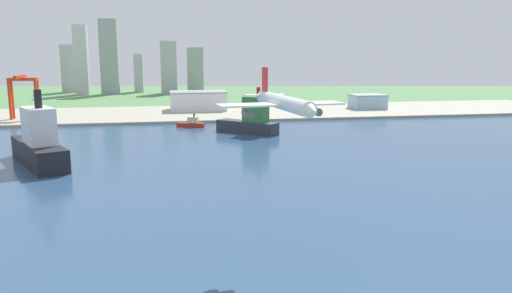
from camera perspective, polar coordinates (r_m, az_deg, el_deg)
The scene contains 11 objects.
ground_plane at distance 337.93m, azimuth -5.37°, elevation -0.05°, with size 2400.00×2400.00×0.00m, color #53844F.
water_bay at distance 279.40m, azimuth -4.21°, elevation -2.22°, with size 840.00×360.00×0.15m, color #2D4C70.
industrial_pier at distance 525.30m, azimuth -7.33°, elevation 3.77°, with size 840.00×140.00×2.50m, color #A2A08E.
airplane_landing at distance 141.21m, azimuth 3.17°, elevation 4.95°, with size 36.97×44.36×13.52m.
container_barge at distance 392.73m, azimuth -0.65°, elevation 3.02°, with size 46.15×45.24×36.60m.
cargo_ship at distance 303.89m, azimuth -23.53°, elevation 0.24°, with size 43.74×70.14×42.60m.
tugboat_small at distance 432.54m, azimuth -7.38°, elevation 2.64°, with size 24.17×14.13×11.52m.
port_crane_red at distance 509.24m, azimuth -25.03°, elevation 6.10°, with size 25.13×34.43×40.76m.
warehouse_main at distance 545.30m, azimuth -6.62°, elevation 5.22°, with size 59.62×41.19×20.14m.
warehouse_annex at distance 570.32m, azimuth 12.59°, elevation 5.04°, with size 36.73×29.00×15.61m.
distant_skyline at distance 840.50m, azimuth -14.35°, elevation 8.97°, with size 229.67×82.19×116.30m.
Camera 1 is at (-30.37, -31.03, 60.78)m, focal length 35.09 mm.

